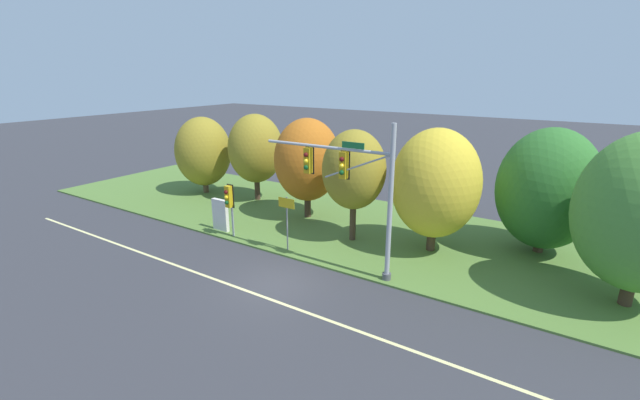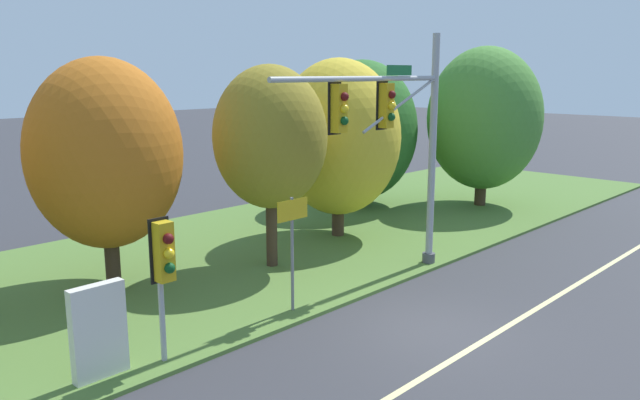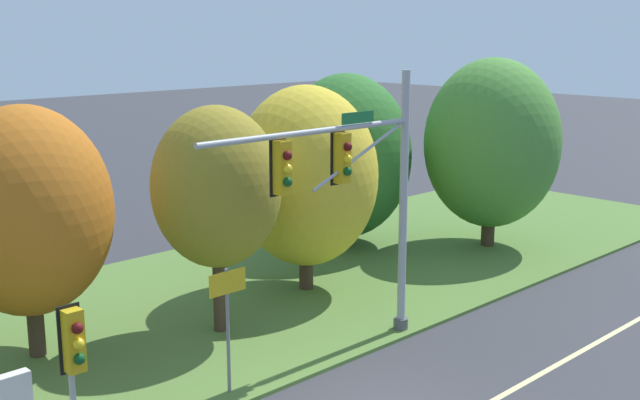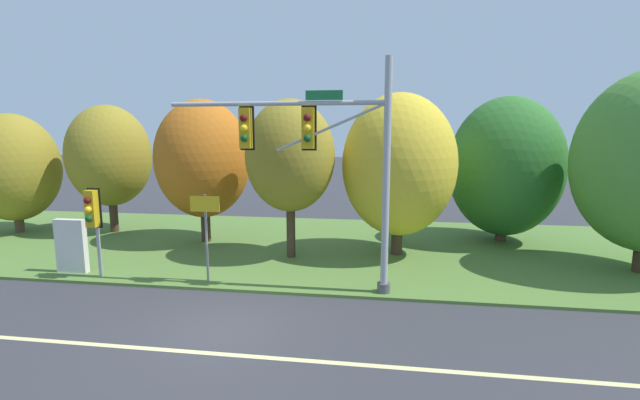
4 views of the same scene
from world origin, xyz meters
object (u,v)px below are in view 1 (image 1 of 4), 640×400
(pedestrian_signal_near_kerb, at_px, (229,200))
(tree_tall_centre, at_px, (436,184))
(tree_nearest_road, at_px, (203,152))
(route_sign_post, at_px, (287,215))
(tree_behind_signpost, at_px, (307,160))
(traffic_signal_mast, at_px, (353,182))
(tree_left_of_mast, at_px, (256,149))
(info_kiosk, at_px, (220,215))
(tree_right_far, at_px, (548,189))
(tree_mid_verge, at_px, (354,170))

(pedestrian_signal_near_kerb, height_order, tree_tall_centre, tree_tall_centre)
(tree_nearest_road, bearing_deg, route_sign_post, -24.34)
(tree_behind_signpost, bearing_deg, pedestrian_signal_near_kerb, -107.11)
(traffic_signal_mast, relative_size, tree_left_of_mast, 1.13)
(tree_nearest_road, xyz_separation_m, tree_left_of_mast, (4.65, 0.72, 0.56))
(tree_left_of_mast, bearing_deg, info_kiosk, -68.10)
(traffic_signal_mast, bearing_deg, pedestrian_signal_near_kerb, -179.52)
(route_sign_post, bearing_deg, tree_tall_centre, 33.42)
(tree_nearest_road, relative_size, tree_right_far, 0.90)
(tree_nearest_road, bearing_deg, tree_right_far, 3.88)
(tree_nearest_road, distance_m, tree_left_of_mast, 4.74)
(tree_right_far, relative_size, info_kiosk, 3.40)
(tree_mid_verge, bearing_deg, route_sign_post, -124.08)
(traffic_signal_mast, height_order, tree_right_far, traffic_signal_mast)
(pedestrian_signal_near_kerb, height_order, tree_behind_signpost, tree_behind_signpost)
(tree_nearest_road, xyz_separation_m, tree_mid_verge, (14.28, -2.32, 0.79))
(tree_behind_signpost, relative_size, tree_mid_verge, 1.03)
(tree_mid_verge, bearing_deg, pedestrian_signal_near_kerb, -150.10)
(tree_nearest_road, height_order, tree_left_of_mast, tree_left_of_mast)
(tree_behind_signpost, xyz_separation_m, tree_mid_verge, (4.33, -1.86, 0.26))
(tree_behind_signpost, height_order, tree_tall_centre, tree_tall_centre)
(pedestrian_signal_near_kerb, bearing_deg, tree_behind_signpost, 72.89)
(tree_nearest_road, xyz_separation_m, info_kiosk, (7.07, -5.31, -2.24))
(tree_left_of_mast, height_order, tree_tall_centre, tree_tall_centre)
(tree_behind_signpost, distance_m, info_kiosk, 6.28)
(route_sign_post, height_order, tree_mid_verge, tree_mid_verge)
(traffic_signal_mast, distance_m, info_kiosk, 9.63)
(tree_mid_verge, distance_m, info_kiosk, 8.37)
(pedestrian_signal_near_kerb, xyz_separation_m, tree_mid_verge, (5.95, 3.42, 1.77))
(tree_nearest_road, distance_m, tree_right_far, 23.27)
(traffic_signal_mast, bearing_deg, tree_tall_centre, 61.66)
(tree_nearest_road, distance_m, tree_tall_centre, 18.48)
(route_sign_post, xyz_separation_m, tree_left_of_mast, (-7.48, 6.20, 1.78))
(route_sign_post, distance_m, info_kiosk, 5.17)
(tree_left_of_mast, relative_size, tree_tall_centre, 0.97)
(info_kiosk, bearing_deg, tree_left_of_mast, 111.90)
(traffic_signal_mast, height_order, route_sign_post, traffic_signal_mast)
(route_sign_post, relative_size, tree_left_of_mast, 0.47)
(pedestrian_signal_near_kerb, distance_m, tree_behind_signpost, 5.73)
(pedestrian_signal_near_kerb, relative_size, tree_nearest_road, 0.53)
(pedestrian_signal_near_kerb, bearing_deg, info_kiosk, 160.62)
(tree_left_of_mast, height_order, info_kiosk, tree_left_of_mast)
(tree_behind_signpost, height_order, info_kiosk, tree_behind_signpost)
(route_sign_post, height_order, tree_nearest_road, tree_nearest_road)
(pedestrian_signal_near_kerb, height_order, tree_left_of_mast, tree_left_of_mast)
(route_sign_post, distance_m, tree_left_of_mast, 9.88)
(info_kiosk, bearing_deg, tree_behind_signpost, 59.29)
(tree_behind_signpost, height_order, tree_right_far, tree_right_far)
(traffic_signal_mast, xyz_separation_m, info_kiosk, (-9.01, 0.37, -3.35))
(traffic_signal_mast, relative_size, pedestrian_signal_near_kerb, 2.30)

